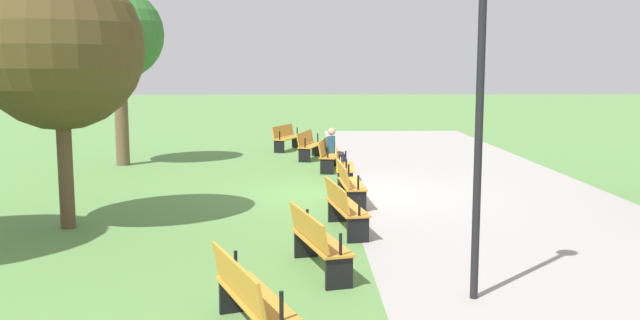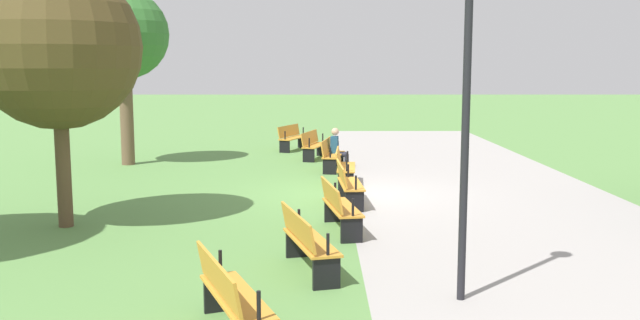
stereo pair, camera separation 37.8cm
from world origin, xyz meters
name	(u,v)px [view 2 (the right image)]	position (x,y,z in m)	size (l,w,h in m)	color
ground_plane	(350,194)	(0.00, 0.00, 0.00)	(120.00, 120.00, 0.00)	#5B8C47
path_paving	(478,194)	(0.00, 3.01, 0.00)	(31.88, 6.21, 0.01)	#A39E99
bench_0	(292,137)	(-8.52, -1.69, 0.47)	(1.78, 1.08, 0.89)	orange
bench_1	(314,144)	(-6.16, -0.90, 0.47)	(1.79, 0.92, 0.89)	orange
bench_2	(331,154)	(-3.72, -0.37, 0.47)	(1.78, 0.75, 0.89)	orange
bench_3	(344,166)	(-1.25, -0.10, 0.47)	(1.75, 0.57, 0.89)	orange
bench_4	(348,183)	(1.25, -0.10, 0.47)	(1.75, 0.57, 0.89)	orange
bench_5	(339,206)	(3.72, -0.37, 0.47)	(1.78, 0.75, 0.89)	orange
bench_6	(306,240)	(6.16, -0.90, 0.47)	(1.79, 0.92, 0.89)	orange
bench_7	(230,295)	(8.52, -1.69, 0.47)	(1.78, 1.08, 0.89)	orange
person_seated	(338,147)	(-3.98, -0.18, 0.64)	(0.38, 0.56, 1.20)	navy
tree_0	(57,47)	(3.29, -5.42, 3.29)	(2.99, 2.99, 4.80)	brown
tree_1	(124,36)	(-4.89, -6.55, 3.87)	(2.67, 2.67, 5.26)	brown
lamp_post	(467,66)	(7.32, 1.09, 2.94)	(0.32, 0.32, 4.27)	black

